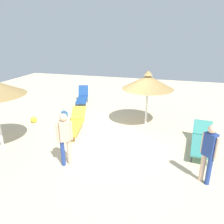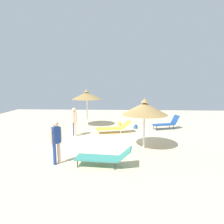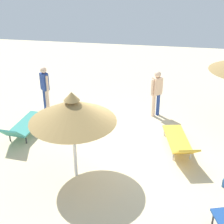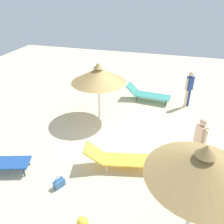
{
  "view_description": "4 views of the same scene",
  "coord_description": "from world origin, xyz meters",
  "px_view_note": "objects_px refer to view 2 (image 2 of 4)",
  "views": [
    {
      "loc": [
        -7.71,
        -2.14,
        3.9
      ],
      "look_at": [
        -0.2,
        -0.0,
        1.05
      ],
      "focal_mm": 34.29,
      "sensor_mm": 36.0,
      "label": 1
    },
    {
      "loc": [
        0.27,
        -10.54,
        3.22
      ],
      "look_at": [
        -0.2,
        -0.09,
        1.62
      ],
      "focal_mm": 31.42,
      "sensor_mm": 36.0,
      "label": 2
    },
    {
      "loc": [
        8.49,
        1.0,
        5.63
      ],
      "look_at": [
        0.67,
        -0.27,
        1.63
      ],
      "focal_mm": 53.05,
      "sensor_mm": 36.0,
      "label": 3
    },
    {
      "loc": [
        -1.45,
        7.1,
        5.23
      ],
      "look_at": [
        0.48,
        0.19,
        1.14
      ],
      "focal_mm": 36.98,
      "sensor_mm": 36.0,
      "label": 4
    }
  ],
  "objects_px": {
    "lounge_chair_center": "(104,157)",
    "person_standing_far_left": "(74,120)",
    "parasol_umbrella_near_left": "(87,96)",
    "handbag": "(136,127)",
    "person_standing_back": "(56,139)",
    "lounge_chair_edge": "(167,123)",
    "beach_ball": "(120,123)",
    "parasol_umbrella_front": "(145,108)",
    "lounge_chair_near_right": "(114,127)"
  },
  "relations": [
    {
      "from": "person_standing_back",
      "to": "beach_ball",
      "type": "height_order",
      "value": "person_standing_back"
    },
    {
      "from": "parasol_umbrella_front",
      "to": "person_standing_back",
      "type": "relative_size",
      "value": 1.42
    },
    {
      "from": "person_standing_far_left",
      "to": "handbag",
      "type": "bearing_deg",
      "value": 28.56
    },
    {
      "from": "person_standing_back",
      "to": "beach_ball",
      "type": "bearing_deg",
      "value": 71.25
    },
    {
      "from": "parasol_umbrella_front",
      "to": "handbag",
      "type": "relative_size",
      "value": 6.07
    },
    {
      "from": "parasol_umbrella_near_left",
      "to": "lounge_chair_center",
      "type": "height_order",
      "value": "parasol_umbrella_near_left"
    },
    {
      "from": "parasol_umbrella_near_left",
      "to": "person_standing_back",
      "type": "height_order",
      "value": "parasol_umbrella_near_left"
    },
    {
      "from": "person_standing_far_left",
      "to": "person_standing_back",
      "type": "relative_size",
      "value": 0.99
    },
    {
      "from": "parasol_umbrella_near_left",
      "to": "lounge_chair_edge",
      "type": "relative_size",
      "value": 1.43
    },
    {
      "from": "parasol_umbrella_near_left",
      "to": "lounge_chair_near_right",
      "type": "height_order",
      "value": "parasol_umbrella_near_left"
    },
    {
      "from": "person_standing_back",
      "to": "beach_ball",
      "type": "xyz_separation_m",
      "value": [
        2.43,
        7.16,
        -0.86
      ]
    },
    {
      "from": "person_standing_back",
      "to": "handbag",
      "type": "relative_size",
      "value": 4.28
    },
    {
      "from": "person_standing_far_left",
      "to": "handbag",
      "type": "xyz_separation_m",
      "value": [
        3.82,
        2.08,
        -0.86
      ]
    },
    {
      "from": "parasol_umbrella_near_left",
      "to": "lounge_chair_edge",
      "type": "bearing_deg",
      "value": -7.11
    },
    {
      "from": "beach_ball",
      "to": "lounge_chair_near_right",
      "type": "bearing_deg",
      "value": -98.26
    },
    {
      "from": "lounge_chair_edge",
      "to": "beach_ball",
      "type": "xyz_separation_m",
      "value": [
        -3.27,
        1.06,
        -0.28
      ]
    },
    {
      "from": "parasol_umbrella_front",
      "to": "lounge_chair_near_right",
      "type": "bearing_deg",
      "value": 119.12
    },
    {
      "from": "person_standing_far_left",
      "to": "person_standing_back",
      "type": "distance_m",
      "value": 4.09
    },
    {
      "from": "parasol_umbrella_near_left",
      "to": "lounge_chair_center",
      "type": "xyz_separation_m",
      "value": [
        1.85,
        -6.91,
        -1.89
      ]
    },
    {
      "from": "lounge_chair_near_right",
      "to": "person_standing_back",
      "type": "bearing_deg",
      "value": -113.23
    },
    {
      "from": "handbag",
      "to": "person_standing_back",
      "type": "bearing_deg",
      "value": -120.01
    },
    {
      "from": "lounge_chair_edge",
      "to": "person_standing_back",
      "type": "distance_m",
      "value": 8.36
    },
    {
      "from": "parasol_umbrella_near_left",
      "to": "person_standing_far_left",
      "type": "relative_size",
      "value": 1.58
    },
    {
      "from": "parasol_umbrella_front",
      "to": "person_standing_back",
      "type": "bearing_deg",
      "value": -150.11
    },
    {
      "from": "handbag",
      "to": "lounge_chair_center",
      "type": "bearing_deg",
      "value": -104.84
    },
    {
      "from": "handbag",
      "to": "lounge_chair_near_right",
      "type": "bearing_deg",
      "value": -139.1
    },
    {
      "from": "lounge_chair_center",
      "to": "lounge_chair_near_right",
      "type": "relative_size",
      "value": 0.97
    },
    {
      "from": "lounge_chair_edge",
      "to": "lounge_chair_center",
      "type": "distance_m",
      "value": 7.28
    },
    {
      "from": "lounge_chair_center",
      "to": "handbag",
      "type": "xyz_separation_m",
      "value": [
        1.66,
        6.27,
        -0.22
      ]
    },
    {
      "from": "handbag",
      "to": "lounge_chair_edge",
      "type": "bearing_deg",
      "value": -1.68
    },
    {
      "from": "lounge_chair_edge",
      "to": "beach_ball",
      "type": "distance_m",
      "value": 3.45
    },
    {
      "from": "lounge_chair_edge",
      "to": "handbag",
      "type": "distance_m",
      "value": 2.16
    },
    {
      "from": "beach_ball",
      "to": "parasol_umbrella_front",
      "type": "bearing_deg",
      "value": -76.34
    },
    {
      "from": "parasol_umbrella_near_left",
      "to": "parasol_umbrella_front",
      "type": "relative_size",
      "value": 1.1
    },
    {
      "from": "lounge_chair_near_right",
      "to": "handbag",
      "type": "relative_size",
      "value": 5.63
    },
    {
      "from": "person_standing_back",
      "to": "parasol_umbrella_near_left",
      "type": "bearing_deg",
      "value": 89.65
    },
    {
      "from": "handbag",
      "to": "parasol_umbrella_near_left",
      "type": "bearing_deg",
      "value": 169.63
    },
    {
      "from": "lounge_chair_center",
      "to": "parasol_umbrella_near_left",
      "type": "bearing_deg",
      "value": 105.02
    },
    {
      "from": "lounge_chair_edge",
      "to": "handbag",
      "type": "xyz_separation_m",
      "value": [
        -2.14,
        0.06,
        -0.29
      ]
    },
    {
      "from": "lounge_chair_edge",
      "to": "handbag",
      "type": "relative_size",
      "value": 4.69
    },
    {
      "from": "lounge_chair_center",
      "to": "lounge_chair_near_right",
      "type": "distance_m",
      "value": 5.01
    },
    {
      "from": "parasol_umbrella_front",
      "to": "person_standing_far_left",
      "type": "relative_size",
      "value": 1.43
    },
    {
      "from": "lounge_chair_center",
      "to": "person_standing_back",
      "type": "xyz_separation_m",
      "value": [
        -1.9,
        0.11,
        0.65
      ]
    },
    {
      "from": "parasol_umbrella_near_left",
      "to": "handbag",
      "type": "xyz_separation_m",
      "value": [
        3.52,
        -0.64,
        -2.11
      ]
    },
    {
      "from": "parasol_umbrella_near_left",
      "to": "lounge_chair_center",
      "type": "bearing_deg",
      "value": -74.98
    },
    {
      "from": "lounge_chair_edge",
      "to": "lounge_chair_near_right",
      "type": "bearing_deg",
      "value": -161.57
    },
    {
      "from": "lounge_chair_center",
      "to": "person_standing_far_left",
      "type": "bearing_deg",
      "value": 117.2
    },
    {
      "from": "person_standing_far_left",
      "to": "handbag",
      "type": "relative_size",
      "value": 4.24
    },
    {
      "from": "parasol_umbrella_near_left",
      "to": "handbag",
      "type": "distance_m",
      "value": 4.15
    },
    {
      "from": "parasol_umbrella_front",
      "to": "person_standing_far_left",
      "type": "height_order",
      "value": "parasol_umbrella_front"
    }
  ]
}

